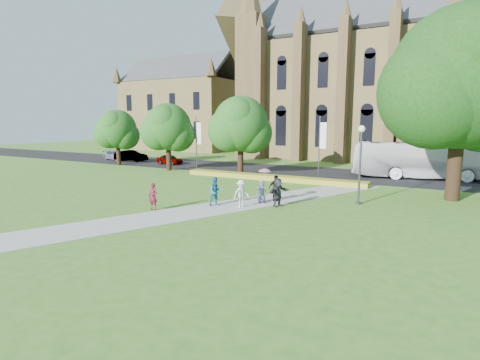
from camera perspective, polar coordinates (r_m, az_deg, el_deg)
The scene contains 24 objects.
ground at distance 23.30m, azimuth -4.35°, elevation -4.76°, with size 160.00×160.00×0.00m, color #416B20.
road at distance 41.20m, azimuth 11.16°, elevation 1.10°, with size 160.00×10.00×0.02m, color black.
footpath at distance 24.11m, azimuth -3.04°, elevation -4.23°, with size 3.20×30.00×0.04m, color #B2B2A8.
flower_hedge at distance 35.59m, azimuth 4.70°, elevation 0.37°, with size 18.00×1.40×0.45m, color gold.
cathedral at distance 59.12m, azimuth 27.46°, elevation 15.23°, with size 52.60×18.25×28.00m.
building_west at distance 76.69m, azimuth -8.45°, elevation 11.61°, with size 22.00×14.00×18.30m.
streetlamp at distance 25.95m, azimuth 17.89°, elevation 3.62°, with size 0.44×0.44×5.24m.
large_tree at distance 30.00m, azimuth 30.78°, elevation 13.18°, with size 9.60×9.60×13.20m.
street_tree_0 at distance 42.87m, azimuth -10.94°, elevation 7.93°, with size 5.20×5.20×7.50m.
street_tree_1 at distance 38.16m, azimuth 0.08°, elevation 8.51°, with size 5.60×5.60×8.05m.
street_tree_2 at distance 49.81m, azimuth -18.20°, elevation 7.37°, with size 4.80×4.80×6.95m.
banner_pole_0 at distance 35.68m, azimuth 12.16°, elevation 5.34°, with size 0.70×0.10×6.00m.
banner_pole_1 at distance 41.96m, azimuth -6.54°, elevation 5.99°, with size 0.70×0.10×6.00m.
tour_coach at distance 40.04m, azimuth 26.17°, elevation 2.79°, with size 3.08×13.16×3.67m, color silver.
car_0 at distance 49.14m, azimuth -10.67°, elevation 3.11°, with size 1.49×3.69×1.26m, color gray.
car_1 at distance 54.00m, azimuth -16.28°, elevation 3.55°, with size 1.60×4.58×1.51m, color gray.
car_2 at distance 56.75m, azimuth -18.48°, elevation 3.57°, with size 1.75×4.31×1.25m, color gray.
pedestrian_0 at distance 23.90m, azimuth -13.12°, elevation -2.46°, with size 0.61×0.40×1.68m, color maroon.
pedestrian_1 at distance 24.40m, azimuth -3.72°, elevation -1.76°, with size 0.92×0.72×1.89m, color #1C618D.
pedestrian_2 at distance 23.92m, azimuth 0.21°, elevation -2.10°, with size 1.15×0.66×1.78m, color silver.
pedestrian_3 at distance 25.90m, azimuth 5.44°, elevation -1.24°, with size 1.07×0.44×1.82m, color black.
pedestrian_4 at distance 25.38m, azimuth 3.32°, elevation -1.76°, with size 0.74×0.48×1.52m, color slate.
pedestrian_5 at distance 24.37m, azimuth 5.79°, elevation -1.84°, with size 1.72×0.55×1.86m, color #2C2A32.
parasol at distance 25.21m, azimuth 3.81°, elevation 0.74°, with size 0.81×0.81×0.72m, color #DE9F9C.
Camera 1 is at (12.52, -18.86, 5.51)m, focal length 28.00 mm.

